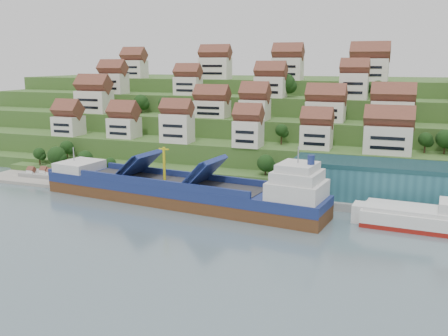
% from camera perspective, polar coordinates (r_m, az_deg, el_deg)
% --- Properties ---
extents(ground, '(300.00, 300.00, 0.00)m').
position_cam_1_polar(ground, '(136.75, -2.57, -4.40)').
color(ground, slate).
rests_on(ground, ground).
extents(quay, '(180.00, 14.00, 2.20)m').
position_cam_1_polar(quay, '(144.34, 7.11, -3.14)').
color(quay, gray).
rests_on(quay, ground).
extents(pebble_beach, '(45.00, 20.00, 1.00)m').
position_cam_1_polar(pebble_beach, '(175.98, -18.71, -1.11)').
color(pebble_beach, gray).
rests_on(pebble_beach, ground).
extents(hillside, '(260.00, 128.00, 31.00)m').
position_cam_1_polar(hillside, '(231.81, 7.35, 5.05)').
color(hillside, '#2D4C1E').
rests_on(hillside, ground).
extents(hillside_village, '(157.39, 65.06, 29.30)m').
position_cam_1_polar(hillside_village, '(188.50, 5.69, 7.76)').
color(hillside_village, silver).
rests_on(hillside_village, ground).
extents(hillside_trees, '(137.31, 62.42, 30.49)m').
position_cam_1_polar(hillside_trees, '(180.72, 0.63, 5.66)').
color(hillside_trees, '#183913').
rests_on(hillside_trees, ground).
extents(warehouse, '(60.00, 15.00, 10.00)m').
position_cam_1_polar(warehouse, '(141.44, 20.09, -1.56)').
color(warehouse, '#275E69').
rests_on(warehouse, quay).
extents(flagpole, '(1.28, 0.16, 8.00)m').
position_cam_1_polar(flagpole, '(138.62, 5.94, -1.28)').
color(flagpole, gray).
rests_on(flagpole, quay).
extents(beach_huts, '(14.40, 3.70, 2.20)m').
position_cam_1_polar(beach_huts, '(175.95, -19.50, -0.64)').
color(beach_huts, white).
rests_on(beach_huts, pebble_beach).
extents(cargo_ship, '(85.02, 23.36, 18.72)m').
position_cam_1_polar(cargo_ship, '(137.58, -4.47, -2.80)').
color(cargo_ship, '#512F18').
rests_on(cargo_ship, ground).
extents(second_ship, '(28.34, 12.05, 8.04)m').
position_cam_1_polar(second_ship, '(127.24, 22.02, -5.43)').
color(second_ship, maroon).
rests_on(second_ship, ground).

